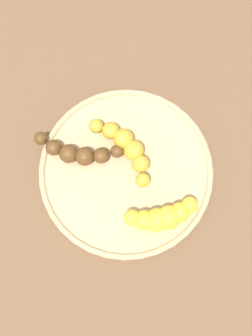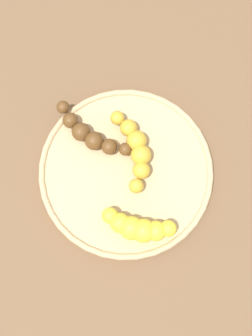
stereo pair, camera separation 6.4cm
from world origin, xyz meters
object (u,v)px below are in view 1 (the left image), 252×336
object	(u,v)px
banana_yellow	(162,216)
banana_spotted	(126,147)
banana_overripe	(77,152)
fruit_bowl	(126,172)

from	to	relation	value
banana_yellow	banana_spotted	size ratio (longest dim) A/B	0.69
banana_yellow	banana_spotted	xyz separation A→B (m)	(0.06, 0.11, -0.00)
banana_spotted	banana_overripe	xyz separation A→B (m)	(-0.05, 0.06, -0.00)
fruit_bowl	banana_overripe	size ratio (longest dim) A/B	2.12
fruit_bowl	banana_yellow	distance (m)	0.10
fruit_bowl	banana_overripe	distance (m)	0.08
banana_yellow	banana_spotted	distance (m)	0.12
banana_spotted	banana_overripe	world-z (taller)	banana_spotted
fruit_bowl	banana_yellow	xyz separation A→B (m)	(-0.03, -0.09, 0.03)
fruit_bowl	banana_spotted	distance (m)	0.04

